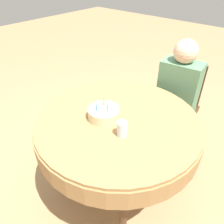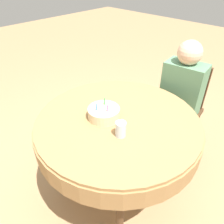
# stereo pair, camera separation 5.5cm
# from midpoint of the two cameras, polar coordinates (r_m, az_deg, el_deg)

# --- Properties ---
(ground_plane) EXTENTS (12.00, 12.00, 0.00)m
(ground_plane) POSITION_cam_midpoint_polar(r_m,az_deg,el_deg) (1.99, 2.03, -19.50)
(ground_plane) COLOR #A37F56
(dining_table) EXTENTS (1.10, 1.10, 0.76)m
(dining_table) POSITION_cam_midpoint_polar(r_m,az_deg,el_deg) (1.49, 2.55, -4.52)
(dining_table) COLOR #9E7547
(dining_table) RESTS_ON ground_plane
(chair) EXTENTS (0.41, 0.41, 0.88)m
(chair) POSITION_cam_midpoint_polar(r_m,az_deg,el_deg) (2.14, 18.15, 1.28)
(chair) COLOR #4C331E
(chair) RESTS_ON ground_plane
(person) EXTENTS (0.35, 0.32, 1.12)m
(person) POSITION_cam_midpoint_polar(r_m,az_deg,el_deg) (1.97, 18.23, 4.74)
(person) COLOR #DBB293
(person) RESTS_ON ground_plane
(birthday_cake) EXTENTS (0.21, 0.21, 0.12)m
(birthday_cake) POSITION_cam_midpoint_polar(r_m,az_deg,el_deg) (1.42, -1.05, -0.25)
(birthday_cake) COLOR beige
(birthday_cake) RESTS_ON dining_table
(drinking_glass) EXTENTS (0.06, 0.06, 0.10)m
(drinking_glass) POSITION_cam_midpoint_polar(r_m,az_deg,el_deg) (1.28, 3.53, -4.51)
(drinking_glass) COLOR silver
(drinking_glass) RESTS_ON dining_table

